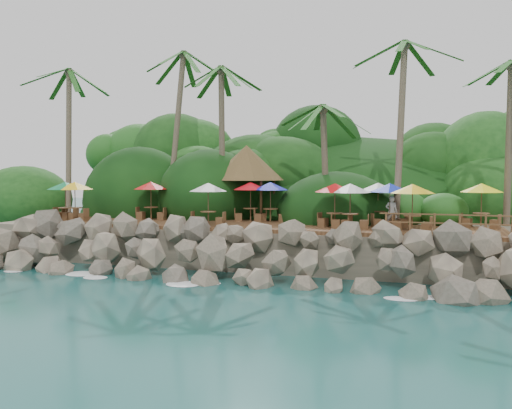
% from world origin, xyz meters
% --- Properties ---
extents(ground, '(140.00, 140.00, 0.00)m').
position_xyz_m(ground, '(0.00, 0.00, 0.00)').
color(ground, '#19514F').
rests_on(ground, ground).
extents(land_base, '(32.00, 25.20, 2.10)m').
position_xyz_m(land_base, '(0.00, 16.00, 1.05)').
color(land_base, gray).
rests_on(land_base, ground).
extents(jungle_hill, '(44.80, 28.00, 15.40)m').
position_xyz_m(jungle_hill, '(0.00, 23.50, 0.00)').
color(jungle_hill, '#143811').
rests_on(jungle_hill, ground).
extents(seawall, '(29.00, 4.00, 2.30)m').
position_xyz_m(seawall, '(0.00, 2.00, 1.15)').
color(seawall, gray).
rests_on(seawall, ground).
extents(terrace, '(26.00, 5.00, 0.20)m').
position_xyz_m(terrace, '(0.00, 6.00, 2.20)').
color(terrace, brown).
rests_on(terrace, land_base).
extents(jungle_foliage, '(44.00, 16.00, 12.00)m').
position_xyz_m(jungle_foliage, '(0.00, 15.00, 0.00)').
color(jungle_foliage, '#143811').
rests_on(jungle_foliage, ground).
extents(foam_line, '(25.20, 0.80, 0.06)m').
position_xyz_m(foam_line, '(0.00, 0.30, 0.03)').
color(foam_line, white).
rests_on(foam_line, ground).
extents(palms, '(32.93, 7.23, 11.98)m').
position_xyz_m(palms, '(0.11, 8.65, 11.52)').
color(palms, brown).
rests_on(palms, ground).
extents(palapa, '(4.81, 4.81, 4.60)m').
position_xyz_m(palapa, '(-1.79, 9.61, 5.79)').
color(palapa, brown).
rests_on(palapa, ground).
extents(dining_clusters, '(25.61, 5.35, 2.33)m').
position_xyz_m(dining_clusters, '(0.97, 6.06, 4.23)').
color(dining_clusters, brown).
rests_on(dining_clusters, terrace).
extents(railing, '(6.10, 0.10, 1.00)m').
position_xyz_m(railing, '(10.03, 3.65, 2.91)').
color(railing, brown).
rests_on(railing, terrace).
extents(waiter, '(0.63, 0.44, 1.66)m').
position_xyz_m(waiter, '(7.35, 6.39, 3.13)').
color(waiter, white).
rests_on(waiter, terrace).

